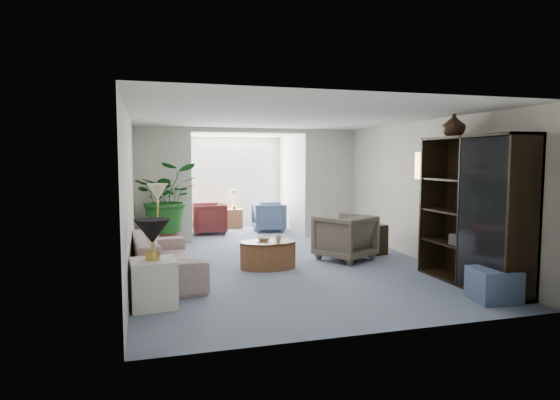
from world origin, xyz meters
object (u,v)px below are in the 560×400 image
object	(u,v)px
wingback_chair	(345,237)
coffee_table	(268,255)
plant_pot	(169,240)
table_lamp	(152,231)
sunroom_chair_maroon	(209,218)
end_table	(153,283)
coffee_cup	(278,239)
sofa	(165,257)
side_table_dark	(372,239)
ottoman	(494,285)
sunroom_table	(234,219)
cabinet_urn	(454,125)
entertainment_cabinet	(473,211)
framed_picture	(426,166)
coffee_bowl	(264,239)
sunroom_chair_blue	(269,217)
floor_lamp	(157,192)

from	to	relation	value
wingback_chair	coffee_table	bearing A→B (deg)	-20.22
coffee_table	plant_pot	xyz separation A→B (m)	(-1.51, 2.33, -0.07)
table_lamp	sunroom_chair_maroon	xyz separation A→B (m)	(1.42, 5.50, -0.57)
end_table	sunroom_chair_maroon	world-z (taller)	sunroom_chair_maroon
coffee_cup	sofa	bearing A→B (deg)	-174.56
side_table_dark	sunroom_chair_maroon	xyz separation A→B (m)	(-2.66, 3.33, 0.09)
coffee_cup	ottoman	distance (m)	3.31
sofa	coffee_table	bearing A→B (deg)	-85.00
end_table	sunroom_table	xyz separation A→B (m)	(2.17, 6.25, -0.05)
end_table	plant_pot	size ratio (longest dim) A/B	1.48
cabinet_urn	plant_pot	world-z (taller)	cabinet_urn
entertainment_cabinet	cabinet_urn	xyz separation A→B (m)	(0.00, 0.50, 1.26)
wingback_chair	side_table_dark	distance (m)	0.77
framed_picture	plant_pot	xyz separation A→B (m)	(-4.30, 2.62, -1.54)
sunroom_chair_maroon	cabinet_urn	bearing A→B (deg)	34.96
coffee_bowl	sunroom_chair_maroon	size ratio (longest dim) A/B	0.27
coffee_cup	entertainment_cabinet	distance (m)	3.03
table_lamp	cabinet_urn	size ratio (longest dim) A/B	1.23
framed_picture	ottoman	distance (m)	2.77
wingback_chair	side_table_dark	xyz separation A→B (m)	(0.70, 0.30, -0.13)
sofa	sunroom_table	bearing A→B (deg)	-26.16
end_table	sunroom_chair_blue	xyz separation A→B (m)	(2.92, 5.50, 0.07)
sunroom_table	sofa	bearing A→B (deg)	-111.89
framed_picture	coffee_bowl	world-z (taller)	framed_picture
side_table_dark	entertainment_cabinet	world-z (taller)	entertainment_cabinet
wingback_chair	cabinet_urn	distance (m)	2.71
sunroom_table	ottoman	bearing A→B (deg)	-74.23
wingback_chair	ottoman	world-z (taller)	wingback_chair
floor_lamp	ottoman	distance (m)	5.48
coffee_table	side_table_dark	size ratio (longest dim) A/B	1.66
sofa	ottoman	world-z (taller)	sofa
sunroom_chair_blue	framed_picture	bearing A→B (deg)	-152.31
floor_lamp	wingback_chair	size ratio (longest dim) A/B	0.40
sofa	coffee_cup	xyz separation A→B (m)	(1.83, 0.17, 0.17)
ottoman	sunroom_chair_blue	xyz separation A→B (m)	(-1.29, 6.46, 0.15)
sofa	coffee_cup	size ratio (longest dim) A/B	21.12
end_table	ottoman	world-z (taller)	end_table
sofa	sunroom_chair_maroon	size ratio (longest dim) A/B	2.76
floor_lamp	wingback_chair	xyz separation A→B (m)	(3.24, -0.69, -0.84)
coffee_table	cabinet_urn	size ratio (longest dim) A/B	2.65
table_lamp	coffee_cup	world-z (taller)	table_lamp
table_lamp	floor_lamp	size ratio (longest dim) A/B	1.22
framed_picture	sunroom_chair_blue	bearing A→B (deg)	112.76
end_table	sunroom_chair_blue	size ratio (longest dim) A/B	0.74
plant_pot	framed_picture	bearing A→B (deg)	-31.36
floor_lamp	coffee_cup	bearing A→B (deg)	-28.66
end_table	cabinet_urn	world-z (taller)	cabinet_urn
cabinet_urn	floor_lamp	bearing A→B (deg)	152.07
coffee_bowl	ottoman	distance (m)	3.59
coffee_table	sunroom_chair_blue	size ratio (longest dim) A/B	1.20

